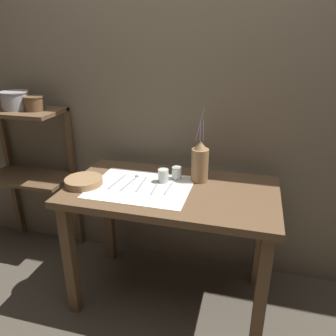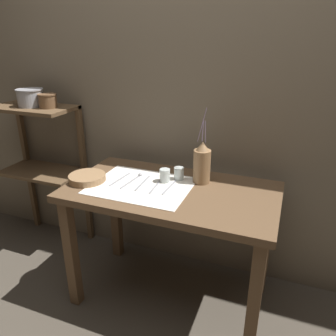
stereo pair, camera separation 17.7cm
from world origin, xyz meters
The scene contains 16 objects.
ground_plane centered at (0.00, 0.00, 0.00)m, with size 12.00×12.00×0.00m, color #473F35.
stone_wall_back centered at (0.00, 0.43, 1.20)m, with size 7.00×0.06×2.40m.
wooden_table centered at (0.00, 0.00, 0.63)m, with size 1.16×0.64×0.75m.
wooden_shelf_unit centered at (-1.11, 0.26, 0.76)m, with size 0.58×0.32×1.08m.
linen_cloth centered at (-0.17, -0.02, 0.75)m, with size 0.55×0.43×0.00m.
pitcher_with_flowers centered at (0.13, 0.14, 0.86)m, with size 0.10×0.10×0.43m.
wooden_bowl centered at (-0.49, -0.08, 0.77)m, with size 0.21×0.21×0.04m.
glass_tumbler_near centered at (-0.06, 0.07, 0.79)m, with size 0.06×0.06×0.08m.
glass_tumbler_far centered at (0.00, 0.13, 0.79)m, with size 0.06×0.06×0.07m.
fork_outer centered at (-0.32, 0.00, 0.75)m, with size 0.03×0.21×0.00m.
spoon_outer centered at (-0.24, 0.05, 0.76)m, with size 0.04×0.22×0.02m.
knife_center centered at (-0.17, 0.00, 0.75)m, with size 0.02×0.21×0.00m.
fork_inner centered at (-0.09, -0.01, 0.75)m, with size 0.02×0.21×0.00m.
spoon_inner centered at (-0.01, 0.07, 0.76)m, with size 0.02×0.22×0.02m.
metal_pot_large centered at (-1.11, 0.22, 1.15)m, with size 0.18×0.18×0.12m.
metal_pot_small centered at (-0.96, 0.22, 1.13)m, with size 0.12×0.12×0.09m.
Camera 1 is at (0.41, -1.58, 1.53)m, focal length 35.00 mm.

